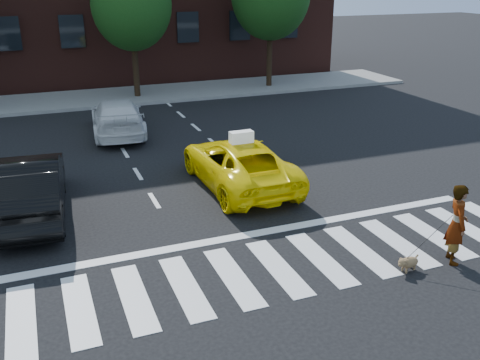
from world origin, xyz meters
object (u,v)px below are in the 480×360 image
object	(u,v)px
dog	(408,263)
black_sedan	(28,186)
taxi	(239,163)
woman	(457,224)
white_suv	(117,117)

from	to	relation	value
dog	black_sedan	bearing A→B (deg)	129.20
dog	taxi	bearing A→B (deg)	92.60
woman	dog	world-z (taller)	woman
taxi	dog	distance (m)	5.92
woman	white_suv	bearing A→B (deg)	46.86
white_suv	dog	xyz separation A→B (m)	(3.81, -12.27, -0.47)
taxi	dog	bearing A→B (deg)	103.67
white_suv	dog	bearing A→B (deg)	113.00
black_sedan	taxi	bearing A→B (deg)	-175.62
black_sedan	white_suv	size ratio (longest dim) A/B	1.03
white_suv	woman	bearing A→B (deg)	117.68
taxi	woman	size ratio (longest dim) A/B	2.76
taxi	woman	distance (m)	6.30
dog	white_suv	bearing A→B (deg)	95.39
taxi	white_suv	xyz separation A→B (m)	(-2.34, 6.55, -0.00)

